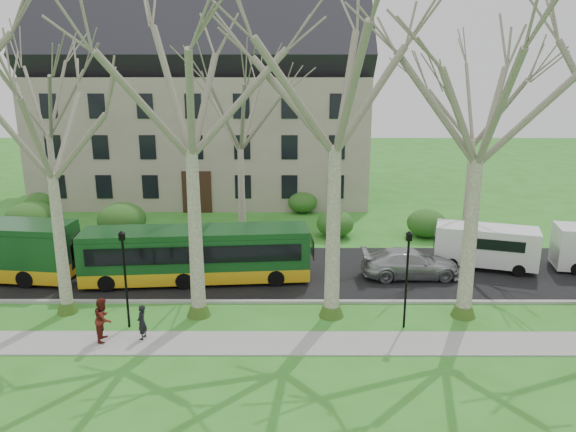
# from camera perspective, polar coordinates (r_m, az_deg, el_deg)

# --- Properties ---
(ground) EXTENTS (120.00, 120.00, 0.00)m
(ground) POSITION_cam_1_polar(r_m,az_deg,el_deg) (25.90, -2.12, -10.21)
(ground) COLOR #347822
(ground) RESTS_ON ground
(sidewalk) EXTENTS (70.00, 2.00, 0.06)m
(sidewalk) POSITION_cam_1_polar(r_m,az_deg,el_deg) (23.66, -2.35, -12.79)
(sidewalk) COLOR gray
(sidewalk) RESTS_ON ground
(road) EXTENTS (80.00, 8.00, 0.06)m
(road) POSITION_cam_1_polar(r_m,az_deg,el_deg) (30.93, -1.72, -5.71)
(road) COLOR black
(road) RESTS_ON ground
(curb) EXTENTS (80.00, 0.25, 0.14)m
(curb) POSITION_cam_1_polar(r_m,az_deg,el_deg) (27.23, -1.99, -8.70)
(curb) COLOR #A5A39E
(curb) RESTS_ON ground
(building) EXTENTS (26.50, 12.20, 16.00)m
(building) POSITION_cam_1_polar(r_m,az_deg,el_deg) (47.91, -8.42, 11.64)
(building) COLOR gray
(building) RESTS_ON ground
(tree_row_verge) EXTENTS (49.00, 7.00, 14.00)m
(tree_row_verge) POSITION_cam_1_polar(r_m,az_deg,el_deg) (23.99, -2.25, 5.33)
(tree_row_verge) COLOR gray
(tree_row_verge) RESTS_ON ground
(tree_row_far) EXTENTS (33.00, 7.00, 12.00)m
(tree_row_far) POSITION_cam_1_polar(r_m,az_deg,el_deg) (34.77, -3.72, 6.87)
(tree_row_far) COLOR gray
(tree_row_far) RESTS_ON ground
(lamp_row) EXTENTS (36.22, 0.22, 4.30)m
(lamp_row) POSITION_cam_1_polar(r_m,az_deg,el_deg) (23.95, -2.27, -5.71)
(lamp_row) COLOR black
(lamp_row) RESTS_ON ground
(hedges) EXTENTS (30.60, 8.60, 2.00)m
(hedges) POSITION_cam_1_polar(r_m,az_deg,el_deg) (39.09, -8.19, 0.23)
(hedges) COLOR #164D1F
(hedges) RESTS_ON ground
(bus_follow) EXTENTS (11.78, 3.38, 2.91)m
(bus_follow) POSITION_cam_1_polar(r_m,az_deg,el_deg) (29.60, -9.28, -3.85)
(bus_follow) COLOR #13431A
(bus_follow) RESTS_ON road
(sedan) EXTENTS (5.27, 2.29, 1.51)m
(sedan) POSITION_cam_1_polar(r_m,az_deg,el_deg) (30.64, 12.34, -4.72)
(sedan) COLOR #9FA0A3
(sedan) RESTS_ON road
(van_a) EXTENTS (5.73, 3.45, 2.35)m
(van_a) POSITION_cam_1_polar(r_m,az_deg,el_deg) (32.97, 19.44, -3.03)
(van_a) COLOR silver
(van_a) RESTS_ON road
(pedestrian_a) EXTENTS (0.45, 0.60, 1.49)m
(pedestrian_a) POSITION_cam_1_polar(r_m,az_deg,el_deg) (24.38, -14.63, -10.38)
(pedestrian_a) COLOR black
(pedestrian_a) RESTS_ON sidewalk
(pedestrian_b) EXTENTS (0.77, 0.95, 1.85)m
(pedestrian_b) POSITION_cam_1_polar(r_m,az_deg,el_deg) (24.66, -18.25, -9.91)
(pedestrian_b) COLOR maroon
(pedestrian_b) RESTS_ON sidewalk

